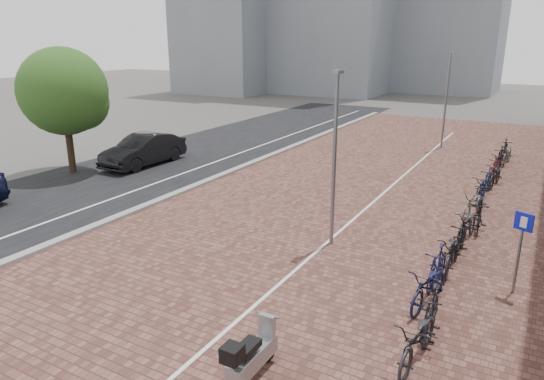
# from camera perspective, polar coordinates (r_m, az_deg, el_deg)

# --- Properties ---
(ground) EXTENTS (140.00, 140.00, 0.00)m
(ground) POSITION_cam_1_polar(r_m,az_deg,el_deg) (12.34, -14.18, -13.06)
(ground) COLOR #474442
(ground) RESTS_ON ground
(plaza_brick) EXTENTS (14.50, 42.00, 0.04)m
(plaza_brick) POSITION_cam_1_polar(r_m,az_deg,el_deg) (21.23, 12.76, 0.06)
(plaza_brick) COLOR brown
(plaza_brick) RESTS_ON ground
(street_asphalt) EXTENTS (8.00, 50.00, 0.03)m
(street_asphalt) POSITION_cam_1_polar(r_m,az_deg,el_deg) (26.37, -10.72, 3.52)
(street_asphalt) COLOR black
(street_asphalt) RESTS_ON ground
(curb) EXTENTS (0.35, 42.00, 0.14)m
(curb) POSITION_cam_1_polar(r_m,az_deg,el_deg) (24.09, -3.57, 2.65)
(curb) COLOR gray
(curb) RESTS_ON ground
(lane_line) EXTENTS (0.12, 44.00, 0.00)m
(lane_line) POSITION_cam_1_polar(r_m,az_deg,el_deg) (25.15, -7.21, 3.06)
(lane_line) COLOR white
(lane_line) RESTS_ON street_asphalt
(parking_line) EXTENTS (0.10, 30.00, 0.00)m
(parking_line) POSITION_cam_1_polar(r_m,az_deg,el_deg) (21.17, 13.28, 0.05)
(parking_line) COLOR white
(parking_line) RESTS_ON plaza_brick
(car_dark) EXTENTS (1.65, 4.72, 1.55)m
(car_dark) POSITION_cam_1_polar(r_m,az_deg,el_deg) (25.42, -14.70, 4.53)
(car_dark) COLOR black
(car_dark) RESTS_ON ground
(scooter_front) EXTENTS (0.50, 1.58, 1.09)m
(scooter_front) POSITION_cam_1_polar(r_m,az_deg,el_deg) (9.55, -2.33, -18.46)
(scooter_front) COLOR gray
(scooter_front) RESTS_ON ground
(parking_sign) EXTENTS (0.43, 0.21, 2.15)m
(parking_sign) POSITION_cam_1_polar(r_m,az_deg,el_deg) (13.37, 26.95, -5.35)
(parking_sign) COLOR slate
(parking_sign) RESTS_ON ground
(lamp_near) EXTENTS (0.12, 0.12, 5.22)m
(lamp_near) POSITION_cam_1_polar(r_m,az_deg,el_deg) (14.57, 7.24, 3.16)
(lamp_near) COLOR gray
(lamp_near) RESTS_ON ground
(lamp_far) EXTENTS (0.12, 0.12, 5.39)m
(lamp_far) POSITION_cam_1_polar(r_m,az_deg,el_deg) (29.84, 19.56, 9.66)
(lamp_far) COLOR slate
(lamp_far) RESTS_ON ground
(street_tree) EXTENTS (3.99, 3.99, 5.80)m
(street_tree) POSITION_cam_1_polar(r_m,az_deg,el_deg) (24.68, -22.73, 10.27)
(street_tree) COLOR #382619
(street_tree) RESTS_ON ground
(bike_row) EXTENTS (1.28, 21.46, 1.05)m
(bike_row) POSITION_cam_1_polar(r_m,az_deg,el_deg) (19.10, 22.96, -1.22)
(bike_row) COLOR black
(bike_row) RESTS_ON ground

